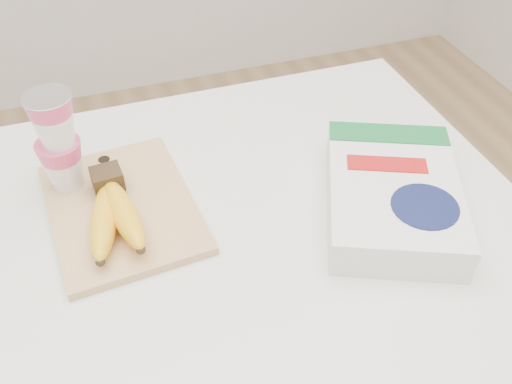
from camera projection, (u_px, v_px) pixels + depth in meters
cutting_board at (122, 208)px, 0.92m from camera, size 0.24×0.32×0.02m
bananas at (113, 212)px, 0.87m from camera, size 0.10×0.21×0.06m
yogurt_stack at (57, 140)px, 0.89m from camera, size 0.08×0.08×0.17m
cereal_box at (392, 195)px, 0.90m from camera, size 0.30×0.35×0.07m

